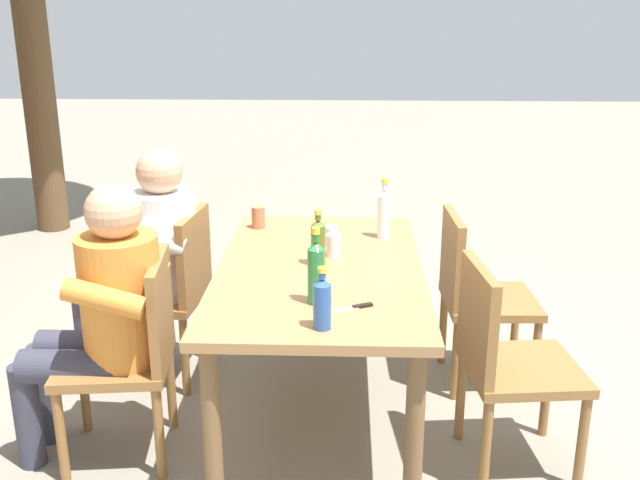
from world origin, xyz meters
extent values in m
plane|color=gray|center=(0.00, 0.00, 0.00)|extent=(24.00, 24.00, 0.00)
cube|color=#A37547|center=(0.00, 0.00, 0.71)|extent=(1.57, 0.89, 0.04)
cylinder|color=brown|center=(-0.70, -0.37, 0.35)|extent=(0.07, 0.07, 0.69)
cylinder|color=brown|center=(0.70, -0.37, 0.35)|extent=(0.07, 0.07, 0.69)
cylinder|color=brown|center=(-0.70, 0.37, 0.35)|extent=(0.07, 0.07, 0.69)
cylinder|color=brown|center=(0.70, 0.37, 0.35)|extent=(0.07, 0.07, 0.69)
cube|color=olive|center=(-0.35, 0.83, 0.43)|extent=(0.49, 0.49, 0.04)
cube|color=olive|center=(-0.33, 0.63, 0.66)|extent=(0.42, 0.09, 0.42)
cylinder|color=olive|center=(-0.18, 1.04, 0.21)|extent=(0.04, 0.04, 0.41)
cylinder|color=olive|center=(-0.56, 1.00, 0.21)|extent=(0.04, 0.04, 0.41)
cylinder|color=olive|center=(-0.14, 0.66, 0.21)|extent=(0.04, 0.04, 0.41)
cylinder|color=olive|center=(-0.52, 0.62, 0.21)|extent=(0.04, 0.04, 0.41)
cube|color=olive|center=(0.35, 0.83, 0.43)|extent=(0.48, 0.48, 0.04)
cube|color=olive|center=(0.33, 0.63, 0.66)|extent=(0.42, 0.08, 0.42)
cylinder|color=olive|center=(0.56, 1.00, 0.21)|extent=(0.04, 0.04, 0.41)
cylinder|color=olive|center=(0.18, 1.04, 0.21)|extent=(0.04, 0.04, 0.41)
cylinder|color=olive|center=(0.52, 0.62, 0.21)|extent=(0.04, 0.04, 0.41)
cylinder|color=olive|center=(0.14, 0.66, 0.21)|extent=(0.04, 0.04, 0.41)
cube|color=olive|center=(0.35, -0.83, 0.43)|extent=(0.46, 0.46, 0.04)
cube|color=olive|center=(0.35, -0.63, 0.66)|extent=(0.42, 0.06, 0.42)
cylinder|color=olive|center=(0.17, -1.02, 0.21)|extent=(0.04, 0.04, 0.41)
cylinder|color=olive|center=(0.55, -1.01, 0.21)|extent=(0.04, 0.04, 0.41)
cylinder|color=olive|center=(0.16, -0.64, 0.21)|extent=(0.04, 0.04, 0.41)
cylinder|color=olive|center=(0.54, -0.63, 0.21)|extent=(0.04, 0.04, 0.41)
cube|color=olive|center=(-0.35, -0.83, 0.43)|extent=(0.48, 0.48, 0.04)
cube|color=olive|center=(-0.37, -0.63, 0.66)|extent=(0.42, 0.08, 0.42)
cylinder|color=olive|center=(-0.52, -1.04, 0.21)|extent=(0.04, 0.04, 0.41)
cylinder|color=olive|center=(-0.14, -1.00, 0.21)|extent=(0.04, 0.04, 0.41)
cylinder|color=olive|center=(-0.56, -0.66, 0.21)|extent=(0.04, 0.04, 0.41)
cylinder|color=olive|center=(-0.18, -0.62, 0.21)|extent=(0.04, 0.04, 0.41)
cylinder|color=orange|center=(-0.35, 0.78, 0.71)|extent=(0.32, 0.32, 0.52)
sphere|color=tan|center=(-0.35, 0.78, 1.07)|extent=(0.22, 0.22, 0.22)
cylinder|color=#383847|center=(-0.26, 0.98, 0.45)|extent=(0.14, 0.40, 0.14)
cylinder|color=#383847|center=(-0.26, 1.18, 0.23)|extent=(0.11, 0.11, 0.45)
cylinder|color=orange|center=(-0.16, 0.78, 0.79)|extent=(0.09, 0.31, 0.16)
cylinder|color=#383847|center=(-0.44, 0.98, 0.45)|extent=(0.14, 0.40, 0.14)
cylinder|color=#383847|center=(-0.44, 1.18, 0.23)|extent=(0.11, 0.11, 0.45)
cylinder|color=orange|center=(-0.54, 0.78, 0.79)|extent=(0.09, 0.31, 0.16)
cylinder|color=white|center=(0.35, 0.78, 0.71)|extent=(0.32, 0.32, 0.52)
sphere|color=tan|center=(0.35, 0.78, 1.07)|extent=(0.22, 0.22, 0.22)
cylinder|color=#383847|center=(0.44, 0.98, 0.45)|extent=(0.14, 0.40, 0.14)
cylinder|color=#383847|center=(0.44, 1.18, 0.23)|extent=(0.11, 0.11, 0.45)
cylinder|color=white|center=(0.54, 0.78, 0.79)|extent=(0.09, 0.31, 0.16)
cylinder|color=#383847|center=(0.26, 0.98, 0.45)|extent=(0.14, 0.40, 0.14)
cylinder|color=#383847|center=(0.26, 1.18, 0.23)|extent=(0.11, 0.11, 0.45)
cylinder|color=white|center=(0.16, 0.78, 0.79)|extent=(0.09, 0.31, 0.16)
cylinder|color=#566623|center=(0.02, 0.01, 0.82)|extent=(0.06, 0.06, 0.18)
cone|color=#566623|center=(0.02, 0.01, 0.92)|extent=(0.06, 0.06, 0.03)
cylinder|color=#566623|center=(0.02, 0.01, 0.95)|extent=(0.03, 0.03, 0.03)
cylinder|color=yellow|center=(0.02, 0.01, 0.97)|extent=(0.03, 0.03, 0.02)
cylinder|color=#2D56A3|center=(-0.65, -0.03, 0.81)|extent=(0.06, 0.06, 0.16)
cone|color=#2D56A3|center=(-0.65, -0.03, 0.91)|extent=(0.06, 0.06, 0.02)
cylinder|color=#2D56A3|center=(-0.65, -0.03, 0.93)|extent=(0.03, 0.03, 0.02)
cylinder|color=yellow|center=(-0.65, -0.03, 0.95)|extent=(0.03, 0.03, 0.02)
cylinder|color=#287A38|center=(-0.42, 0.00, 0.84)|extent=(0.06, 0.06, 0.22)
cone|color=#287A38|center=(-0.42, 0.00, 0.96)|extent=(0.06, 0.06, 0.03)
cylinder|color=#287A38|center=(-0.42, 0.00, 0.99)|extent=(0.03, 0.03, 0.03)
cylinder|color=yellow|center=(-0.42, 0.00, 1.02)|extent=(0.03, 0.03, 0.02)
cylinder|color=white|center=(0.42, -0.30, 0.84)|extent=(0.06, 0.06, 0.21)
cone|color=white|center=(0.42, -0.30, 0.96)|extent=(0.06, 0.06, 0.03)
cylinder|color=white|center=(0.42, -0.30, 0.99)|extent=(0.03, 0.03, 0.03)
cylinder|color=yellow|center=(0.42, -0.30, 1.02)|extent=(0.03, 0.03, 0.02)
cylinder|color=#BC6B47|center=(0.57, 0.34, 0.79)|extent=(0.07, 0.07, 0.11)
cylinder|color=silver|center=(0.29, -0.04, 0.78)|extent=(0.06, 0.06, 0.09)
cylinder|color=white|center=(0.14, -0.06, 0.78)|extent=(0.07, 0.07, 0.10)
cube|color=silver|center=(-0.50, -0.08, 0.73)|extent=(0.10, 0.17, 0.01)
cube|color=black|center=(-0.45, -0.18, 0.74)|extent=(0.05, 0.08, 0.01)
cylinder|color=brown|center=(2.90, 2.40, 1.34)|extent=(0.26, 0.26, 2.69)
camera|label=1|loc=(-2.99, -0.11, 1.81)|focal=40.76mm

